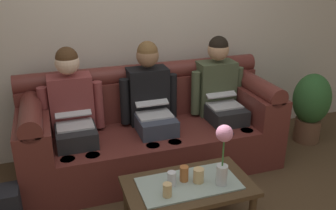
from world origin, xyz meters
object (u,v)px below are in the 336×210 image
(cup_far_left, at_px, (184,174))
(flower_vase, at_px, (223,150))
(cup_near_left, at_px, (172,178))
(person_right, at_px, (220,94))
(potted_plant, at_px, (311,105))
(person_left, at_px, (73,112))
(cup_near_right, at_px, (199,175))
(cup_far_center, at_px, (167,190))
(couch, at_px, (152,130))
(coffee_table, at_px, (188,190))
(person_middle, at_px, (151,103))

(cup_far_left, bearing_deg, flower_vase, -28.32)
(flower_vase, bearing_deg, cup_near_left, 162.71)
(person_right, xyz_separation_m, cup_far_left, (-0.74, -0.92, -0.21))
(flower_vase, distance_m, potted_plant, 1.87)
(person_left, relative_size, cup_near_left, 11.54)
(cup_near_right, bearing_deg, cup_far_left, 152.54)
(person_left, distance_m, flower_vase, 1.41)
(person_right, distance_m, flower_vase, 1.16)
(cup_near_left, distance_m, cup_far_center, 0.14)
(couch, xyz_separation_m, potted_plant, (1.79, -0.08, 0.06))
(couch, relative_size, cup_far_center, 24.18)
(person_right, distance_m, potted_plant, 1.10)
(cup_near_right, bearing_deg, cup_far_center, -161.58)
(flower_vase, xyz_separation_m, cup_far_left, (-0.24, 0.13, -0.22))
(cup_far_center, xyz_separation_m, potted_plant, (1.99, 0.99, -0.01))
(flower_vase, bearing_deg, coffee_table, 158.02)
(couch, bearing_deg, cup_near_left, -97.55)
(cup_near_left, distance_m, cup_far_left, 0.11)
(couch, height_order, cup_near_right, couch)
(person_left, xyz_separation_m, person_middle, (0.72, -0.00, 0.00))
(cup_near_left, bearing_deg, person_middle, 82.42)
(person_left, distance_m, coffee_table, 1.25)
(person_left, relative_size, coffee_table, 1.30)
(cup_far_center, relative_size, cup_far_left, 0.84)
(cup_near_right, distance_m, cup_far_center, 0.29)
(cup_far_center, bearing_deg, couch, 79.49)
(flower_vase, bearing_deg, person_left, 131.65)
(flower_vase, height_order, cup_far_center, flower_vase)
(coffee_table, bearing_deg, person_left, 126.62)
(cup_near_left, bearing_deg, potted_plant, 24.50)
(couch, bearing_deg, cup_far_left, -91.29)
(coffee_table, xyz_separation_m, cup_near_left, (-0.13, 0.02, 0.11))
(potted_plant, bearing_deg, cup_far_left, -154.83)
(flower_vase, relative_size, cup_far_center, 4.78)
(cup_near_left, distance_m, potted_plant, 2.10)
(flower_vase, height_order, cup_near_left, flower_vase)
(potted_plant, bearing_deg, flower_vase, -148.00)
(person_right, bearing_deg, cup_near_right, -123.45)
(cup_near_right, bearing_deg, person_right, 56.55)
(couch, relative_size, person_middle, 1.96)
(person_middle, height_order, flower_vase, person_middle)
(coffee_table, distance_m, cup_near_left, 0.17)
(coffee_table, bearing_deg, potted_plant, 26.49)
(person_middle, xyz_separation_m, cup_near_right, (0.07, -0.97, -0.22))
(person_middle, xyz_separation_m, coffee_table, (0.00, -0.96, -0.33))
(person_left, relative_size, potted_plant, 1.57)
(person_middle, relative_size, potted_plant, 1.57)
(flower_vase, height_order, cup_far_left, flower_vase)
(coffee_table, relative_size, cup_far_center, 9.51)
(couch, xyz_separation_m, person_left, (-0.72, -0.00, 0.29))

